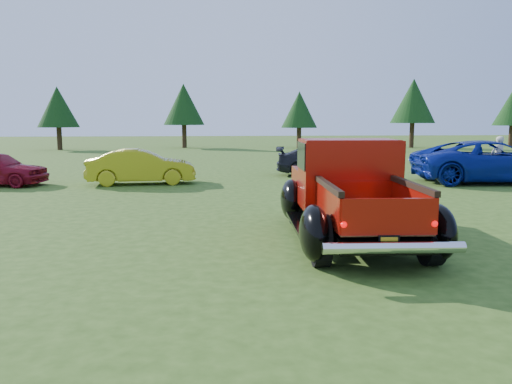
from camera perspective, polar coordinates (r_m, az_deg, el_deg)
ground at (r=9.32m, az=2.20°, el=-5.42°), size 120.00×120.00×0.00m
tree_west at (r=39.47m, az=-21.72°, el=9.00°), size 2.94×2.94×4.60m
tree_mid_left at (r=40.02m, az=-8.26°, el=9.87°), size 3.20×3.20×5.00m
tree_mid_right at (r=39.64m, az=4.97°, el=9.34°), size 2.82×2.82×4.40m
tree_east at (r=41.78m, az=17.52°, el=9.88°), size 3.46×3.46×5.40m
pickup_truck at (r=9.60m, az=10.44°, el=0.18°), size 2.58×5.08×1.84m
show_car_yellow at (r=17.63m, az=-12.98°, el=2.84°), size 3.75×1.61×1.20m
show_car_grey at (r=19.97m, az=8.14°, el=3.53°), size 4.26×2.36×1.17m
show_car_blue at (r=19.38m, az=25.31°, el=3.15°), size 5.55×2.96×1.48m
spectator at (r=20.46m, az=25.89°, el=3.51°), size 0.66×0.52×1.61m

